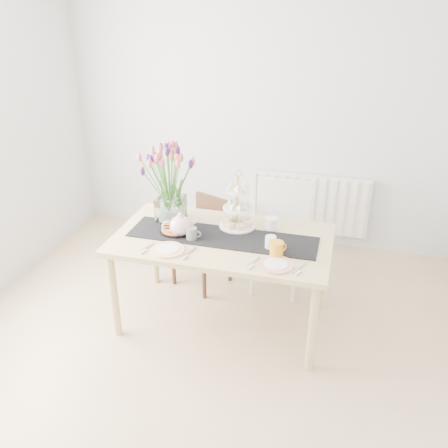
% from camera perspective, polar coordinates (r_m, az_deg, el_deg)
% --- Properties ---
extents(room_shell, '(4.50, 4.50, 4.50)m').
position_cam_1_polar(room_shell, '(2.67, -4.31, 2.22)').
color(room_shell, tan).
rests_on(room_shell, ground).
extents(radiator, '(1.20, 0.08, 0.60)m').
position_cam_1_polar(radiator, '(4.89, 10.10, 2.43)').
color(radiator, white).
rests_on(radiator, room_shell).
extents(dining_table, '(1.60, 0.90, 0.75)m').
position_cam_1_polar(dining_table, '(3.54, -0.20, -2.71)').
color(dining_table, tan).
rests_on(dining_table, ground).
extents(chair_brown, '(0.51, 0.51, 0.78)m').
position_cam_1_polar(chair_brown, '(4.19, -2.08, -1.34)').
color(chair_brown, '#351D13').
rests_on(chair_brown, ground).
extents(chair_white, '(0.47, 0.47, 0.95)m').
position_cam_1_polar(chair_white, '(4.13, 6.80, -0.36)').
color(chair_white, white).
rests_on(chair_white, ground).
extents(table_runner, '(1.40, 0.35, 0.01)m').
position_cam_1_polar(table_runner, '(3.50, -0.21, -1.55)').
color(table_runner, black).
rests_on(table_runner, dining_table).
extents(tulip_vase, '(0.72, 0.72, 0.62)m').
position_cam_1_polar(tulip_vase, '(3.63, -6.64, 6.16)').
color(tulip_vase, silver).
rests_on(tulip_vase, dining_table).
extents(cake_stand, '(0.28, 0.28, 0.42)m').
position_cam_1_polar(cake_stand, '(3.60, 1.65, 1.33)').
color(cake_stand, gold).
rests_on(cake_stand, dining_table).
extents(teapot, '(0.33, 0.30, 0.17)m').
position_cam_1_polar(teapot, '(3.51, -5.24, -0.19)').
color(teapot, silver).
rests_on(teapot, dining_table).
extents(cream_jug, '(0.12, 0.12, 0.09)m').
position_cam_1_polar(cream_jug, '(3.62, 5.71, 0.07)').
color(cream_jug, white).
rests_on(cream_jug, dining_table).
extents(tart_tin, '(0.25, 0.25, 0.03)m').
position_cam_1_polar(tart_tin, '(3.59, -5.75, -0.73)').
color(tart_tin, black).
rests_on(tart_tin, dining_table).
extents(mug_grey, '(0.09, 0.09, 0.10)m').
position_cam_1_polar(mug_grey, '(3.46, -3.93, -1.18)').
color(mug_grey, slate).
rests_on(mug_grey, dining_table).
extents(mug_white, '(0.10, 0.10, 0.09)m').
position_cam_1_polar(mug_white, '(3.35, 5.62, -2.22)').
color(mug_white, silver).
rests_on(mug_white, dining_table).
extents(mug_orange, '(0.13, 0.13, 0.11)m').
position_cam_1_polar(mug_orange, '(3.25, 6.34, -3.04)').
color(mug_orange, orange).
rests_on(mug_orange, dining_table).
extents(plate_left, '(0.30, 0.30, 0.01)m').
position_cam_1_polar(plate_left, '(3.34, -6.81, -3.10)').
color(plate_left, white).
rests_on(plate_left, dining_table).
extents(plate_right, '(0.31, 0.31, 0.01)m').
position_cam_1_polar(plate_right, '(3.16, 6.26, -4.88)').
color(plate_right, silver).
rests_on(plate_right, dining_table).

